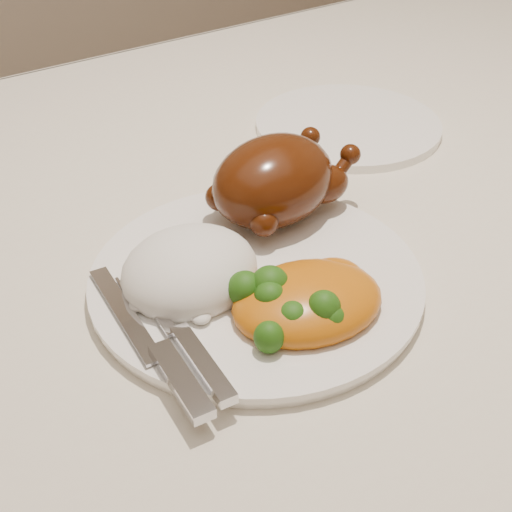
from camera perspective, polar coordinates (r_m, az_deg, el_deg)
dining_table at (r=0.76m, az=-2.92°, el=-4.76°), size 1.60×0.90×0.76m
tablecloth at (r=0.72m, az=-3.09°, el=-0.35°), size 1.73×1.03×0.18m
dinner_plate at (r=0.63m, az=0.00°, el=-1.91°), size 0.33×0.33×0.01m
side_plate at (r=0.91m, az=7.37°, el=10.37°), size 0.26×0.26×0.01m
roast_chicken at (r=0.69m, az=1.63°, el=6.14°), size 0.17×0.12×0.08m
rice_mound at (r=0.62m, az=-5.32°, el=-1.23°), size 0.14×0.13×0.06m
mac_and_cheese at (r=0.59m, az=3.93°, el=-3.50°), size 0.15×0.12×0.05m
cutlery at (r=0.55m, az=-6.74°, el=-7.50°), size 0.05×0.20×0.01m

